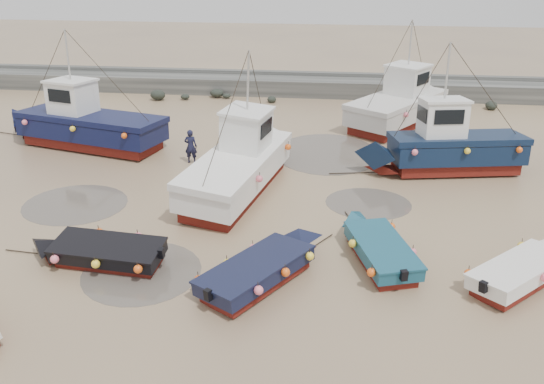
{
  "coord_description": "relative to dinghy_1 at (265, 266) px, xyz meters",
  "views": [
    {
      "loc": [
        3.15,
        -17.06,
        10.34
      ],
      "look_at": [
        1.07,
        1.77,
        1.4
      ],
      "focal_mm": 35.0,
      "sensor_mm": 36.0,
      "label": 1
    }
  ],
  "objects": [
    {
      "name": "ground",
      "position": [
        -1.26,
        2.23,
        -0.54
      ],
      "size": [
        120.0,
        120.0,
        0.0
      ],
      "primitive_type": "plane",
      "color": "tan",
      "rests_on": "ground"
    },
    {
      "name": "seawall",
      "position": [
        -1.21,
        24.23,
        0.09
      ],
      "size": [
        60.0,
        4.92,
        1.5
      ],
      "color": "slate",
      "rests_on": "ground"
    },
    {
      "name": "puddle_a",
      "position": [
        -4.29,
        0.01,
        -0.54
      ],
      "size": [
        4.13,
        4.13,
        0.01
      ],
      "primitive_type": "cylinder",
      "color": "#585048",
      "rests_on": "ground"
    },
    {
      "name": "puddle_b",
      "position": [
        3.8,
        6.26,
        -0.54
      ],
      "size": [
        3.75,
        3.75,
        0.01
      ],
      "primitive_type": "cylinder",
      "color": "#585048",
      "rests_on": "ground"
    },
    {
      "name": "puddle_c",
      "position": [
        -8.92,
        4.78,
        -0.54
      ],
      "size": [
        4.53,
        4.53,
        0.01
      ],
      "primitive_type": "cylinder",
      "color": "#585048",
      "rests_on": "ground"
    },
    {
      "name": "puddle_d",
      "position": [
        1.89,
        12.22,
        -0.54
      ],
      "size": [
        5.7,
        5.7,
        0.01
      ],
      "primitive_type": "cylinder",
      "color": "#585048",
      "rests_on": "ground"
    },
    {
      "name": "dinghy_1",
      "position": [
        0.0,
        0.0,
        0.0
      ],
      "size": [
        4.42,
        5.79,
        1.43
      ],
      "rotation": [
        0.0,
        0.0,
        -0.61
      ],
      "color": "maroon",
      "rests_on": "ground"
    },
    {
      "name": "dinghy_2",
      "position": [
        3.86,
        1.8,
        0.01
      ],
      "size": [
        2.83,
        5.78,
        1.43
      ],
      "rotation": [
        0.0,
        0.0,
        0.3
      ],
      "color": "maroon",
      "rests_on": "ground"
    },
    {
      "name": "dinghy_3",
      "position": [
        8.71,
        0.85,
        0.0
      ],
      "size": [
        5.12,
        4.65,
        1.43
      ],
      "rotation": [
        0.0,
        0.0,
        -0.85
      ],
      "color": "maroon",
      "rests_on": "ground"
    },
    {
      "name": "dinghy_4",
      "position": [
        -5.94,
        0.44,
        0.0
      ],
      "size": [
        6.27,
        2.25,
        1.43
      ],
      "rotation": [
        0.0,
        0.0,
        1.48
      ],
      "color": "maroon",
      "rests_on": "ground"
    },
    {
      "name": "cabin_boat_0",
      "position": [
        -11.67,
        11.89,
        0.76
      ],
      "size": [
        11.34,
        5.05,
        6.22
      ],
      "rotation": [
        0.0,
        0.0,
        1.33
      ],
      "color": "maroon",
      "rests_on": "ground"
    },
    {
      "name": "cabin_boat_1",
      "position": [
        -1.98,
        7.31,
        0.77
      ],
      "size": [
        4.59,
        10.97,
        6.22
      ],
      "rotation": [
        0.0,
        0.0,
        -0.22
      ],
      "color": "maroon",
      "rests_on": "ground"
    },
    {
      "name": "cabin_boat_2",
      "position": [
        7.63,
        10.23,
        0.82
      ],
      "size": [
        9.55,
        3.59,
        6.22
      ],
      "rotation": [
        0.0,
        0.0,
        1.74
      ],
      "color": "maroon",
      "rests_on": "ground"
    },
    {
      "name": "cabin_boat_3",
      "position": [
        6.4,
        17.85,
        0.79
      ],
      "size": [
        7.46,
        9.27,
        6.22
      ],
      "rotation": [
        0.0,
        0.0,
        -0.64
      ],
      "color": "maroon",
      "rests_on": "ground"
    },
    {
      "name": "person",
      "position": [
        -5.04,
        10.05,
        -0.54
      ],
      "size": [
        0.65,
        0.43,
        1.78
      ],
      "primitive_type": "imported",
      "rotation": [
        0.0,
        0.0,
        3.15
      ],
      "color": "#161831",
      "rests_on": "ground"
    }
  ]
}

